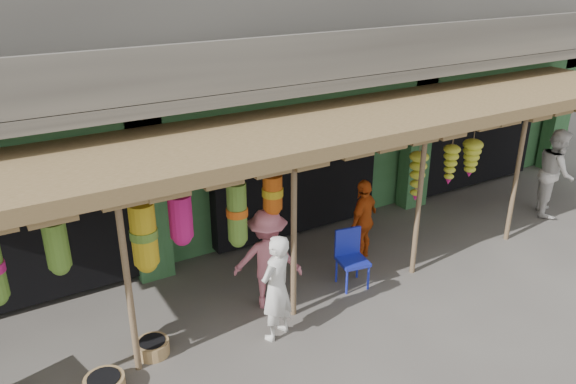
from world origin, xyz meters
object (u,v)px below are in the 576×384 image
person_vendor (363,220)px  person_shopper (268,259)px  blue_chair (351,255)px  person_front (276,288)px  person_right (555,172)px

person_vendor → person_shopper: person_shopper is taller
person_vendor → blue_chair: bearing=13.1°
person_front → person_right: size_ratio=0.88×
person_vendor → person_front: bearing=-0.7°
person_front → person_shopper: 0.83m
person_right → person_vendor: size_ratio=1.21×
blue_chair → person_right: 5.52m
person_right → person_vendor: person_right is taller
blue_chair → person_right: size_ratio=0.52×
blue_chair → person_vendor: person_vendor is taller
person_right → person_shopper: size_ratio=1.13×
blue_chair → person_shopper: 1.56m
person_shopper → person_vendor: bearing=-138.6°
blue_chair → person_right: bearing=10.8°
person_right → person_shopper: person_right is taller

